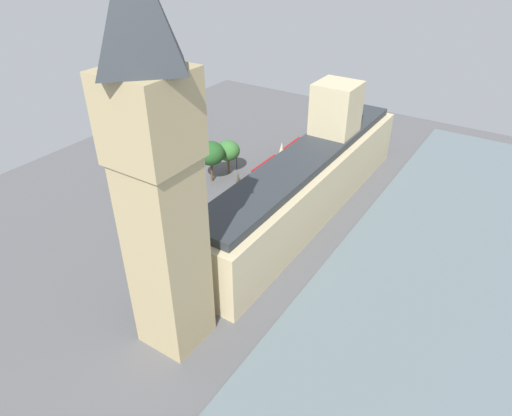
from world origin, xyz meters
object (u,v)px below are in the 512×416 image
object	(u,v)px
pedestrian_leading	(283,183)
car_white_trailing	(177,238)
pedestrian_by_river_gate	(327,149)
street_lamp_slot_11	(141,211)
pedestrian_far_end	(317,158)
plane_tree_kerbside	(211,153)
car_blue_corner	(230,200)
plane_tree_slot_10	(228,151)
car_black_near_tower	(206,211)
parliament_building	(309,177)
double_decker_bus_under_trees	(267,171)
street_lamp_slot_12	(236,155)
clock_tower	(157,170)
car_silver_midblock	(305,145)
double_decker_bus_opposite_hall	(293,152)

from	to	relation	value
pedestrian_leading	car_white_trailing	bearing A→B (deg)	-46.39
pedestrian_by_river_gate	street_lamp_slot_11	world-z (taller)	street_lamp_slot_11
pedestrian_far_end	plane_tree_kerbside	bearing A→B (deg)	80.66
car_blue_corner	car_white_trailing	xyz separation A→B (m)	(0.40, 17.65, -0.00)
plane_tree_kerbside	plane_tree_slot_10	distance (m)	5.90
car_black_near_tower	plane_tree_kerbside	xyz separation A→B (m)	(8.33, -12.83, 6.57)
plane_tree_kerbside	car_black_near_tower	bearing A→B (deg)	122.99
plane_tree_kerbside	street_lamp_slot_11	world-z (taller)	plane_tree_kerbside
car_black_near_tower	street_lamp_slot_11	bearing A→B (deg)	-124.39
car_black_near_tower	car_white_trailing	xyz separation A→B (m)	(-1.36, 11.16, -0.00)
car_black_near_tower	plane_tree_slot_10	distance (m)	20.64
pedestrian_by_river_gate	car_black_near_tower	bearing A→B (deg)	169.01
pedestrian_far_end	parliament_building	bearing A→B (deg)	136.92
double_decker_bus_under_trees	pedestrian_by_river_gate	xyz separation A→B (m)	(-5.04, -23.43, -1.89)
double_decker_bus_under_trees	pedestrian_by_river_gate	bearing A→B (deg)	78.29
parliament_building	street_lamp_slot_12	bearing A→B (deg)	-14.76
parliament_building	street_lamp_slot_12	xyz separation A→B (m)	(23.71, -6.25, -3.30)
clock_tower	street_lamp_slot_11	distance (m)	38.83
clock_tower	pedestrian_far_end	size ratio (longest dim) A/B	35.50
car_blue_corner	parliament_building	bearing A→B (deg)	30.18
pedestrian_far_end	plane_tree_kerbside	distance (m)	30.08
car_blue_corner	car_black_near_tower	distance (m)	6.73
car_blue_corner	car_silver_midblock	bearing A→B (deg)	92.19
double_decker_bus_under_trees	plane_tree_slot_10	world-z (taller)	plane_tree_slot_10
pedestrian_leading	plane_tree_slot_10	size ratio (longest dim) A/B	0.18
car_blue_corner	plane_tree_kerbside	xyz separation A→B (m)	(10.08, -6.33, 6.57)
plane_tree_kerbside	street_lamp_slot_11	xyz separation A→B (m)	(-0.97, 24.63, -2.94)
double_decker_bus_under_trees	street_lamp_slot_12	distance (m)	9.80
double_decker_bus_opposite_hall	pedestrian_leading	xyz separation A→B (m)	(-4.52, 13.29, -1.93)
car_blue_corner	car_white_trailing	world-z (taller)	same
parliament_building	pedestrian_leading	size ratio (longest dim) A/B	45.72
parliament_building	pedestrian_far_end	bearing A→B (deg)	-68.32
parliament_building	car_white_trailing	bearing A→B (deg)	58.43
car_silver_midblock	car_black_near_tower	world-z (taller)	same
car_silver_midblock	pedestrian_far_end	world-z (taller)	car_silver_midblock
pedestrian_leading	street_lamp_slot_12	world-z (taller)	street_lamp_slot_12
pedestrian_by_river_gate	plane_tree_kerbside	distance (m)	35.63
street_lamp_slot_12	street_lamp_slot_11	bearing A→B (deg)	88.52
double_decker_bus_opposite_hall	double_decker_bus_under_trees	size ratio (longest dim) A/B	1.00
double_decker_bus_under_trees	car_blue_corner	xyz separation A→B (m)	(1.35, 13.78, -1.74)
parliament_building	double_decker_bus_under_trees	size ratio (longest dim) A/B	6.81
car_white_trailing	pedestrian_leading	distance (m)	31.97
street_lamp_slot_12	car_silver_midblock	bearing A→B (deg)	-111.53
car_blue_corner	plane_tree_slot_10	size ratio (longest dim) A/B	0.54
clock_tower	car_blue_corner	world-z (taller)	clock_tower
double_decker_bus_opposite_hall	double_decker_bus_under_trees	world-z (taller)	same
parliament_building	car_black_near_tower	size ratio (longest dim) A/B	15.20
pedestrian_leading	street_lamp_slot_11	world-z (taller)	street_lamp_slot_11
double_decker_bus_opposite_hall	plane_tree_slot_10	distance (m)	18.61
car_silver_midblock	pedestrian_by_river_gate	distance (m)	6.40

